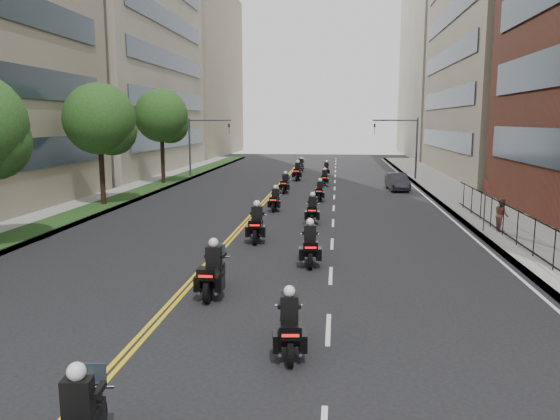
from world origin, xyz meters
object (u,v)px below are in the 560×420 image
Objects in this scene: motorcycle_5 at (312,211)px; motorcycle_1 at (289,327)px; motorcycle_2 at (213,273)px; motorcycle_3 at (310,246)px; motorcycle_4 at (257,225)px; motorcycle_12 at (301,166)px; motorcycle_8 at (285,184)px; motorcycle_7 at (320,192)px; pedestrian_b at (502,215)px; motorcycle_11 at (326,170)px; parked_sedan at (397,182)px; motorcycle_10 at (298,172)px; motorcycle_9 at (325,179)px; motorcycle_6 at (275,201)px.

motorcycle_1 is at bearing -90.20° from motorcycle_5.
motorcycle_3 is (2.80, 4.02, -0.02)m from motorcycle_2.
motorcycle_3 is 0.95× the size of motorcycle_4.
motorcycle_8 is at bearing -83.71° from motorcycle_12.
motorcycle_2 is 20.65m from motorcycle_7.
motorcycle_1 is 8.05m from motorcycle_3.
motorcycle_5 reaches higher than motorcycle_8.
motorcycle_3 is at bearing 124.68° from pedestrian_b.
motorcycle_8 is 1.07× the size of motorcycle_11.
motorcycle_2 is 28.28m from parked_sedan.
pedestrian_b is (8.88, 14.58, 0.30)m from motorcycle_1.
motorcycle_10 is (-2.58, 29.29, 0.04)m from motorcycle_3.
motorcycle_9 is 4.77m from motorcycle_10.
motorcycle_11 is at bearing 83.52° from motorcycle_1.
parked_sedan is (8.47, 26.98, -0.05)m from motorcycle_2.
motorcycle_1 is 20.42m from motorcycle_6.
motorcycle_8 is at bearing -99.29° from motorcycle_11.
motorcycle_10 is at bearing 91.09° from motorcycle_6.
parked_sedan is (8.25, -6.33, -0.07)m from motorcycle_10.
parked_sedan is at bearing 72.37° from motorcycle_2.
motorcycle_5 is 0.89× the size of motorcycle_10.
motorcycle_4 is (0.22, 7.80, 0.02)m from motorcycle_2.
motorcycle_6 is at bearing 87.36° from motorcycle_4.
pedestrian_b is at bearing 32.51° from motorcycle_3.
motorcycle_8 is (-0.07, 24.39, -0.06)m from motorcycle_2.
motorcycle_5 is 16.87m from motorcycle_9.
motorcycle_11 is at bearing 114.42° from parked_sedan.
motorcycle_5 reaches higher than motorcycle_12.
motorcycle_12 reaches higher than motorcycle_11.
motorcycle_8 is at bearing -90.08° from motorcycle_10.
motorcycle_10 reaches higher than motorcycle_5.
motorcycle_9 is 12.79m from motorcycle_12.
motorcycle_6 is at bearing 90.92° from motorcycle_1.
motorcycle_3 is 29.40m from motorcycle_10.
motorcycle_3 is 1.05× the size of motorcycle_5.
motorcycle_3 is 1.13× the size of motorcycle_6.
motorcycle_1 reaches higher than motorcycle_11.
motorcycle_8 is 8.92m from motorcycle_10.
motorcycle_4 is at bearing -83.17° from motorcycle_12.
motorcycle_2 is 1.08× the size of motorcycle_8.
motorcycle_4 is 20.89m from parked_sedan.
motorcycle_3 reaches higher than motorcycle_6.
motorcycle_8 is (-2.58, 11.99, -0.00)m from motorcycle_5.
motorcycle_3 is 1.11× the size of motorcycle_12.
motorcycle_10 reaches higher than motorcycle_6.
motorcycle_5 is 12.26m from motorcycle_8.
motorcycle_9 is at bearing -56.05° from motorcycle_10.
motorcycle_5 is 0.56× the size of parked_sedan.
motorcycle_2 reaches higher than motorcycle_1.
motorcycle_4 is at bearing 88.21° from motorcycle_2.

